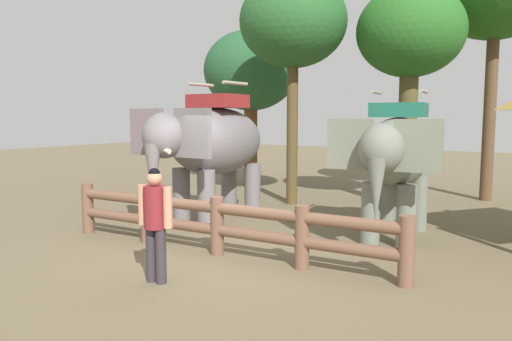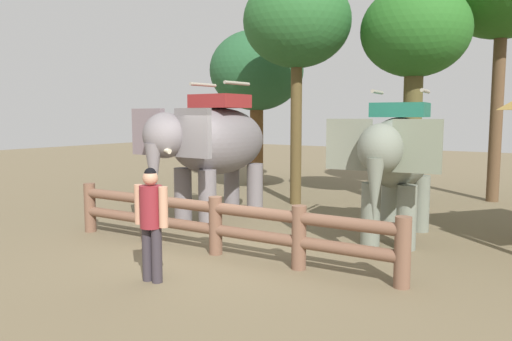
{
  "view_description": "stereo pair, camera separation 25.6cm",
  "coord_description": "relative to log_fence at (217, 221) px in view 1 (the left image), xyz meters",
  "views": [
    {
      "loc": [
        5.2,
        -7.35,
        2.49
      ],
      "look_at": [
        0.0,
        1.07,
        1.4
      ],
      "focal_mm": 34.9,
      "sensor_mm": 36.0,
      "label": 1
    },
    {
      "loc": [
        5.42,
        -7.21,
        2.49
      ],
      "look_at": [
        0.0,
        1.07,
        1.4
      ],
      "focal_mm": 34.9,
      "sensor_mm": 36.0,
      "label": 2
    }
  ],
  "objects": [
    {
      "name": "ground_plane",
      "position": [
        -0.0,
        0.26,
        -0.6
      ],
      "size": [
        60.0,
        60.0,
        0.0
      ],
      "primitive_type": "plane",
      "color": "brown"
    },
    {
      "name": "tourist_woman_in_black",
      "position": [
        0.12,
        -1.71,
        0.4
      ],
      "size": [
        0.61,
        0.35,
        1.73
      ],
      "color": "#362F36",
      "rests_on": "ground"
    },
    {
      "name": "tree_far_left",
      "position": [
        1.61,
        6.51,
        3.98
      ],
      "size": [
        2.84,
        2.84,
        5.92
      ],
      "color": "brown",
      "rests_on": "ground"
    },
    {
      "name": "elephant_center",
      "position": [
        2.38,
        2.77,
        1.08
      ],
      "size": [
        2.0,
        3.54,
        3.01
      ],
      "color": "slate",
      "rests_on": "ground"
    },
    {
      "name": "elephant_near_left",
      "position": [
        -1.67,
        2.08,
        1.23
      ],
      "size": [
        2.17,
        3.79,
        3.26
      ],
      "color": "slate",
      "rests_on": "ground"
    },
    {
      "name": "tree_back_center",
      "position": [
        -4.51,
        8.27,
        3.45
      ],
      "size": [
        3.38,
        3.38,
        5.55
      ],
      "color": "brown",
      "rests_on": "ground"
    },
    {
      "name": "log_fence",
      "position": [
        0.0,
        0.0,
        0.0
      ],
      "size": [
        6.95,
        0.4,
        1.05
      ],
      "color": "brown",
      "rests_on": "ground"
    },
    {
      "name": "tree_far_right",
      "position": [
        -1.28,
        5.34,
        4.4
      ],
      "size": [
        2.95,
        2.95,
        6.32
      ],
      "color": "brown",
      "rests_on": "ground"
    }
  ]
}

